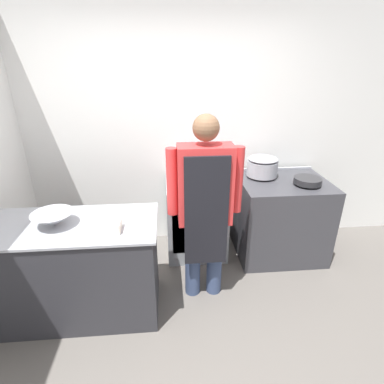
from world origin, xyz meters
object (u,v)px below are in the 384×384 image
Objects in this scene: stove at (280,217)px; fridge_unit at (196,218)px; person_cook at (205,202)px; plastic_tub at (111,226)px; saute_pan at (308,181)px; stock_pot at (262,166)px; mixing_bowl at (53,219)px.

stove reaches higher than fridge_unit.
person_cook reaches higher than plastic_tub.
saute_pan is (1.11, -0.24, 0.50)m from fridge_unit.
person_cook reaches higher than stock_pot.
saute_pan is (0.19, -0.13, 0.49)m from stove.
person_cook is at bearing -147.14° from stove.
stock_pot is at bearing 147.01° from stove.
saute_pan is (1.11, 0.47, -0.03)m from person_cook.
stock_pot is (0.72, 0.03, 0.58)m from fridge_unit.
mixing_bowl is at bearing -173.50° from person_cook.
saute_pan is at bearing 22.71° from person_cook.
mixing_bowl is at bearing -160.90° from stove.
person_cook reaches higher than stove.
mixing_bowl is 0.47m from plastic_tub.
stock_pot reaches higher than stove.
mixing_bowl reaches higher than stove.
person_cook is at bearing -134.36° from stock_pot.
saute_pan is at bearing 21.26° from plastic_tub.
mixing_bowl reaches higher than fridge_unit.
fridge_unit is 0.88m from person_cook.
person_cook reaches higher than mixing_bowl.
fridge_unit is 1.24m from saute_pan.
saute_pan reaches higher than fridge_unit.
plastic_tub is (0.46, -0.12, -0.02)m from mixing_bowl.
stock_pot is at bearing 2.54° from fridge_unit.
plastic_tub is (-0.74, -0.25, -0.05)m from person_cook.
plastic_tub is 1.76m from stock_pot.
mixing_bowl is at bearing -155.54° from stock_pot.
stove is 3.37× the size of saute_pan.
person_cook is 5.33× the size of mixing_bowl.
plastic_tub is (-0.74, -0.96, 0.48)m from fridge_unit.
plastic_tub reaches higher than fridge_unit.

